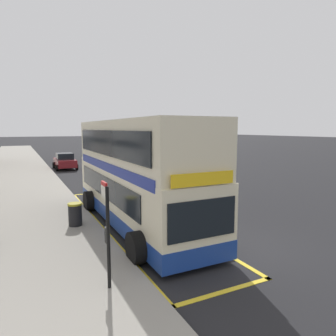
{
  "coord_description": "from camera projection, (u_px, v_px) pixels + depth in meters",
  "views": [
    {
      "loc": [
        -6.9,
        -7.94,
        4.07
      ],
      "look_at": [
        -0.94,
        3.97,
        2.33
      ],
      "focal_mm": 32.39,
      "sensor_mm": 36.0,
      "label": 1
    }
  ],
  "objects": [
    {
      "name": "ground_plane",
      "position": [
        77.0,
        160.0,
        39.01
      ],
      "size": [
        260.0,
        260.0,
        0.0
      ],
      "primitive_type": "plane",
      "color": "black"
    },
    {
      "name": "pavement_near",
      "position": [
        17.0,
        163.0,
        35.89
      ],
      "size": [
        6.0,
        76.0,
        0.14
      ],
      "primitive_type": "cube",
      "color": "gray",
      "rests_on": "ground"
    },
    {
      "name": "double_decker_bus",
      "position": [
        135.0,
        176.0,
        12.86
      ],
      "size": [
        3.2,
        10.46,
        4.4
      ],
      "color": "beige",
      "rests_on": "ground"
    },
    {
      "name": "bus_bay_markings",
      "position": [
        133.0,
        221.0,
        13.45
      ],
      "size": [
        3.11,
        13.36,
        0.01
      ],
      "color": "yellow",
      "rests_on": "ground"
    },
    {
      "name": "bus_stop_sign",
      "position": [
        107.0,
        226.0,
        7.41
      ],
      "size": [
        0.09,
        0.51,
        2.63
      ],
      "color": "black",
      "rests_on": "pavement_near"
    },
    {
      "name": "parked_car_navy_behind",
      "position": [
        97.0,
        153.0,
        41.62
      ],
      "size": [
        2.09,
        4.2,
        1.62
      ],
      "rotation": [
        0.0,
        0.0,
        0.01
      ],
      "color": "navy",
      "rests_on": "ground"
    },
    {
      "name": "parked_car_maroon_across",
      "position": [
        65.0,
        161.0,
        30.65
      ],
      "size": [
        2.09,
        4.2,
        1.62
      ],
      "rotation": [
        0.0,
        0.0,
        0.0
      ],
      "color": "maroon",
      "rests_on": "ground"
    },
    {
      "name": "litter_bin",
      "position": [
        75.0,
        214.0,
        12.32
      ],
      "size": [
        0.56,
        0.56,
        0.93
      ],
      "color": "black",
      "rests_on": "pavement_near"
    }
  ]
}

